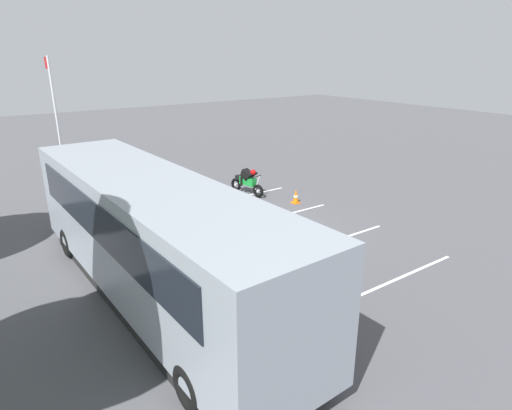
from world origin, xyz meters
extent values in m
plane|color=#4C4C51|center=(0.00, 0.00, 0.00)|extent=(80.00, 80.00, 0.00)
cube|color=#8C939E|center=(-1.95, 4.94, 1.85)|extent=(11.23, 2.89, 2.80)
cube|color=black|center=(3.57, 5.13, 2.41)|extent=(0.13, 2.10, 1.23)
cube|color=black|center=(-1.90, 3.67, 2.41)|extent=(9.36, 0.37, 1.01)
cube|color=black|center=(-1.99, 6.21, 2.41)|extent=(9.36, 0.37, 1.01)
cube|color=red|center=(-1.90, 3.67, 1.29)|extent=(9.80, 0.37, 0.28)
cube|color=black|center=(-1.95, 4.94, 0.23)|extent=(10.33, 2.66, 0.45)
torus|color=black|center=(1.99, 3.94, 0.50)|extent=(1.01, 0.35, 1.00)
torus|color=black|center=(1.91, 6.20, 0.50)|extent=(1.01, 0.35, 1.00)
torus|color=black|center=(-5.81, 3.67, 0.50)|extent=(1.01, 0.35, 1.00)
torus|color=black|center=(-5.89, 5.93, 0.50)|extent=(1.01, 0.35, 1.00)
cylinder|color=#473823|center=(-2.70, 2.25, 0.49)|extent=(0.15, 0.15, 0.80)
cube|color=black|center=(-2.69, 2.22, 0.05)|extent=(0.17, 0.28, 0.10)
cylinder|color=#473823|center=(-2.85, 2.21, 0.49)|extent=(0.15, 0.15, 0.80)
cube|color=black|center=(-2.84, 2.17, 0.05)|extent=(0.17, 0.28, 0.10)
cube|color=navy|center=(-2.78, 2.23, 1.22)|extent=(0.44, 0.37, 0.67)
cylinder|color=navy|center=(-2.54, 2.30, 1.24)|extent=(0.11, 0.11, 0.63)
sphere|color=tan|center=(-2.54, 2.30, 0.92)|extent=(0.11, 0.11, 0.09)
cylinder|color=navy|center=(-3.01, 2.17, 1.24)|extent=(0.11, 0.11, 0.63)
sphere|color=tan|center=(-3.01, 2.17, 0.92)|extent=(0.11, 0.11, 0.09)
sphere|color=tan|center=(-2.78, 2.23, 1.70)|extent=(0.30, 0.30, 0.24)
cylinder|color=black|center=(-1.67, 2.19, 0.48)|extent=(0.14, 0.14, 0.79)
cube|color=black|center=(-1.66, 2.15, 0.05)|extent=(0.15, 0.28, 0.10)
cylinder|color=black|center=(-1.82, 2.16, 0.48)|extent=(0.14, 0.14, 0.79)
cube|color=black|center=(-1.81, 2.12, 0.05)|extent=(0.15, 0.28, 0.10)
cube|color=#D8F233|center=(-1.74, 2.17, 1.20)|extent=(0.43, 0.36, 0.66)
cube|color=silver|center=(-1.74, 2.17, 1.20)|extent=(0.44, 0.37, 0.06)
cylinder|color=#D8F233|center=(-1.51, 2.23, 1.22)|extent=(0.11, 0.11, 0.62)
sphere|color=tan|center=(-1.51, 2.23, 0.91)|extent=(0.11, 0.11, 0.09)
cylinder|color=#D8F233|center=(-1.98, 2.12, 1.22)|extent=(0.11, 0.11, 0.62)
sphere|color=tan|center=(-1.98, 2.12, 0.91)|extent=(0.11, 0.11, 0.09)
sphere|color=tan|center=(-1.74, 2.17, 1.67)|extent=(0.28, 0.28, 0.24)
cylinder|color=black|center=(-0.82, 2.43, 0.49)|extent=(0.14, 0.14, 0.80)
cube|color=black|center=(-0.81, 2.39, 0.05)|extent=(0.15, 0.27, 0.10)
cylinder|color=black|center=(-0.98, 2.40, 0.49)|extent=(0.14, 0.14, 0.80)
cube|color=black|center=(-0.97, 2.36, 0.05)|extent=(0.15, 0.27, 0.10)
cube|color=black|center=(-0.90, 2.41, 1.22)|extent=(0.43, 0.35, 0.66)
cylinder|color=black|center=(-0.66, 2.46, 1.23)|extent=(0.11, 0.11, 0.63)
sphere|color=tan|center=(-0.66, 2.46, 0.92)|extent=(0.11, 0.11, 0.09)
cylinder|color=black|center=(-1.13, 2.37, 1.23)|extent=(0.11, 0.11, 0.63)
sphere|color=tan|center=(-1.13, 2.37, 0.92)|extent=(0.11, 0.11, 0.09)
sphere|color=tan|center=(-0.90, 2.41, 1.69)|extent=(0.28, 0.28, 0.24)
cylinder|color=black|center=(0.25, 2.34, 0.48)|extent=(0.13, 0.13, 0.78)
cube|color=black|center=(0.24, 2.30, 0.05)|extent=(0.13, 0.27, 0.10)
cylinder|color=black|center=(0.09, 2.36, 0.48)|extent=(0.13, 0.13, 0.78)
cube|color=black|center=(0.08, 2.32, 0.05)|extent=(0.13, 0.27, 0.10)
cube|color=silver|center=(0.17, 2.35, 1.19)|extent=(0.41, 0.33, 0.65)
cylinder|color=silver|center=(0.40, 2.32, 1.21)|extent=(0.10, 0.10, 0.62)
sphere|color=tan|center=(0.40, 2.32, 0.90)|extent=(0.10, 0.10, 0.09)
cylinder|color=silver|center=(-0.07, 2.38, 1.21)|extent=(0.10, 0.10, 0.62)
sphere|color=tan|center=(-0.07, 2.38, 0.90)|extent=(0.10, 0.10, 0.09)
sphere|color=tan|center=(0.17, 2.35, 1.66)|extent=(0.26, 0.26, 0.24)
torus|color=black|center=(-2.87, 2.84, 0.30)|extent=(0.61, 0.23, 0.60)
cylinder|color=silver|center=(-2.87, 2.84, 0.30)|extent=(0.13, 0.12, 0.12)
torus|color=black|center=(-4.30, 3.08, 0.30)|extent=(0.61, 0.23, 0.60)
cylinder|color=silver|center=(-4.30, 3.08, 0.30)|extent=(0.14, 0.14, 0.12)
cylinder|color=silver|center=(-2.92, 2.85, 0.65)|extent=(0.32, 0.11, 0.67)
cube|color=white|center=(-3.52, 2.95, 0.63)|extent=(0.87, 0.41, 0.36)
cube|color=black|center=(-3.99, 3.02, 0.68)|extent=(0.55, 0.30, 0.20)
cylinder|color=silver|center=(-3.85, 3.14, 0.42)|extent=(0.46, 0.15, 0.08)
cylinder|color=black|center=(-2.97, 2.85, 0.95)|extent=(0.13, 0.58, 0.04)
torus|color=black|center=(1.33, 3.01, 0.30)|extent=(0.61, 0.19, 0.60)
cylinder|color=silver|center=(1.33, 3.01, 0.30)|extent=(0.13, 0.11, 0.12)
torus|color=black|center=(-0.11, 3.16, 0.30)|extent=(0.61, 0.19, 0.60)
cylinder|color=silver|center=(-0.11, 3.16, 0.30)|extent=(0.13, 0.13, 0.12)
cylinder|color=silver|center=(1.28, 3.02, 0.65)|extent=(0.32, 0.09, 0.67)
cube|color=white|center=(0.68, 3.08, 0.63)|extent=(0.86, 0.37, 0.36)
cube|color=black|center=(0.21, 3.13, 0.68)|extent=(0.54, 0.27, 0.20)
cylinder|color=silver|center=(0.34, 3.26, 0.42)|extent=(0.46, 0.13, 0.08)
cylinder|color=black|center=(1.23, 3.02, 0.95)|extent=(0.10, 0.58, 0.04)
torus|color=black|center=(3.38, -2.14, 0.30)|extent=(0.61, 0.24, 0.60)
cylinder|color=silver|center=(3.38, -2.14, 0.30)|extent=(0.14, 0.12, 0.12)
torus|color=black|center=(4.81, -1.87, 0.30)|extent=(0.61, 0.24, 0.60)
cylinder|color=silver|center=(4.81, -1.87, 0.30)|extent=(0.14, 0.14, 0.12)
cylinder|color=silver|center=(3.43, -2.13, 0.65)|extent=(0.32, 0.11, 0.67)
cube|color=#198C33|center=(4.02, -2.02, 0.63)|extent=(0.88, 0.43, 0.36)
cube|color=black|center=(4.50, -1.93, 0.68)|extent=(0.55, 0.31, 0.20)
cylinder|color=silver|center=(4.41, -2.09, 0.42)|extent=(0.46, 0.16, 0.08)
cylinder|color=black|center=(3.48, -2.12, 0.95)|extent=(0.14, 0.58, 0.04)
cube|color=black|center=(4.10, -2.01, 0.92)|extent=(0.60, 0.43, 0.51)
sphere|color=red|center=(3.70, -2.08, 1.10)|extent=(0.30, 0.30, 0.26)
cylinder|color=black|center=(3.78, -1.88, 0.92)|extent=(0.43, 0.16, 0.33)
cylinder|color=black|center=(4.23, -1.80, 0.60)|extent=(0.12, 0.12, 0.40)
cylinder|color=black|center=(3.84, -2.24, 0.92)|extent=(0.43, 0.16, 0.33)
cylinder|color=black|center=(4.30, -2.15, 0.60)|extent=(0.12, 0.12, 0.40)
cylinder|color=silver|center=(5.46, 5.35, 3.01)|extent=(0.08, 0.08, 6.03)
cube|color=#B21919|center=(5.76, 5.35, 5.78)|extent=(0.60, 0.02, 0.40)
cylinder|color=#4C4C4C|center=(5.46, 5.35, 0.02)|extent=(0.36, 0.36, 0.04)
cube|color=orange|center=(1.84, -3.02, 0.01)|extent=(0.34, 0.34, 0.03)
cone|color=orange|center=(1.84, -3.02, 0.33)|extent=(0.26, 0.26, 0.60)
cylinder|color=white|center=(1.84, -3.02, 0.30)|extent=(0.19, 0.19, 0.07)
cube|color=white|center=(-4.97, -1.46, 0.00)|extent=(0.11, 4.27, 0.01)
cube|color=white|center=(-2.00, -1.46, 0.00)|extent=(0.11, 4.82, 0.01)
cube|color=white|center=(0.96, -1.46, 0.00)|extent=(0.11, 4.72, 0.01)
cube|color=white|center=(3.92, -1.46, 0.00)|extent=(0.11, 4.89, 0.01)
camera|label=1|loc=(-11.59, 8.52, 6.08)|focal=30.33mm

